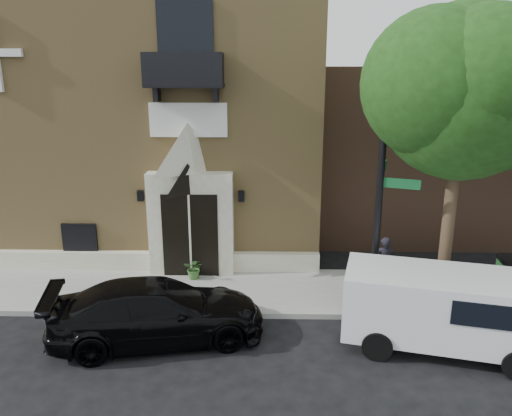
{
  "coord_description": "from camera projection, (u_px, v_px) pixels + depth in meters",
  "views": [
    {
      "loc": [
        1.31,
        -11.86,
        6.46
      ],
      "look_at": [
        1.02,
        2.0,
        2.48
      ],
      "focal_mm": 35.0,
      "sensor_mm": 36.0,
      "label": 1
    }
  ],
  "objects": [
    {
      "name": "cargo_van",
      "position": [
        453.0,
        309.0,
        11.49
      ],
      "size": [
        4.88,
        2.85,
        1.87
      ],
      "rotation": [
        0.0,
        0.0,
        -0.24
      ],
      "color": "silver",
      "rests_on": "ground"
    },
    {
      "name": "fire_hydrant",
      "position": [
        441.0,
        293.0,
        13.39
      ],
      "size": [
        0.47,
        0.38,
        0.83
      ],
      "color": "#BE0403",
      "rests_on": "sidewalk"
    },
    {
      "name": "sidewalk",
      "position": [
        255.0,
        291.0,
        14.61
      ],
      "size": [
        42.0,
        3.0,
        0.15
      ],
      "primitive_type": "cube",
      "color": "gray",
      "rests_on": "ground"
    },
    {
      "name": "pedestrian_near",
      "position": [
        384.0,
        264.0,
        14.32
      ],
      "size": [
        0.65,
        0.48,
        1.63
      ],
      "primitive_type": "imported",
      "rotation": [
        0.0,
        0.0,
        3.31
      ],
      "color": "black",
      "rests_on": "sidewalk"
    },
    {
      "name": "street_tree_left",
      "position": [
        466.0,
        91.0,
        11.8
      ],
      "size": [
        4.97,
        4.38,
        7.77
      ],
      "color": "#38281C",
      "rests_on": "sidewalk"
    },
    {
      "name": "street_sign",
      "position": [
        381.0,
        185.0,
        12.61
      ],
      "size": [
        1.02,
        1.28,
        6.72
      ],
      "rotation": [
        0.0,
        0.0,
        -0.35
      ],
      "color": "black",
      "rests_on": "sidewalk"
    },
    {
      "name": "ground",
      "position": [
        216.0,
        318.0,
        13.21
      ],
      "size": [
        120.0,
        120.0,
        0.0
      ],
      "primitive_type": "plane",
      "color": "black",
      "rests_on": "ground"
    },
    {
      "name": "black_sedan",
      "position": [
        157.0,
        312.0,
        12.01
      ],
      "size": [
        5.43,
        3.07,
        1.48
      ],
      "primitive_type": "imported",
      "rotation": [
        0.0,
        0.0,
        1.78
      ],
      "color": "black",
      "rests_on": "ground"
    },
    {
      "name": "planter",
      "position": [
        194.0,
        268.0,
        15.23
      ],
      "size": [
        0.67,
        0.61,
        0.66
      ],
      "primitive_type": "imported",
      "rotation": [
        0.0,
        0.0,
        -0.17
      ],
      "color": "#3C6D2F",
      "rests_on": "sidewalk"
    },
    {
      "name": "church",
      "position": [
        158.0,
        113.0,
        19.63
      ],
      "size": [
        12.2,
        11.01,
        9.3
      ],
      "color": "#AA8850",
      "rests_on": "ground"
    }
  ]
}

